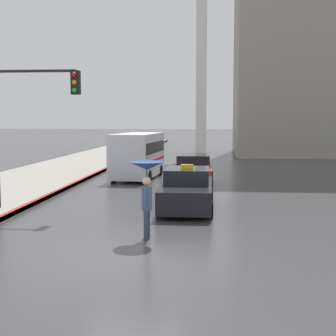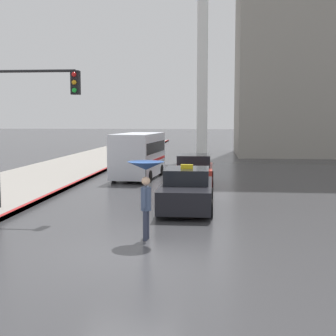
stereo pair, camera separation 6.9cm
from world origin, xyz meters
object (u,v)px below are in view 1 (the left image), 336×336
object	(u,v)px
pedestrian_with_umbrella	(147,177)
monument_cross	(202,12)
ambulance_van	(138,154)
traffic_light	(30,109)
sedan_red	(194,172)
taxi	(187,190)

from	to	relation	value
pedestrian_with_umbrella	monument_cross	distance (m)	30.30
ambulance_van	monument_cross	bearing A→B (deg)	-96.72
pedestrian_with_umbrella	traffic_light	bearing A→B (deg)	59.81
sedan_red	traffic_light	world-z (taller)	traffic_light
ambulance_van	monument_cross	world-z (taller)	monument_cross
ambulance_van	taxi	bearing A→B (deg)	115.01
sedan_red	monument_cross	distance (m)	21.29
sedan_red	traffic_light	bearing A→B (deg)	53.70
traffic_light	monument_cross	bearing A→B (deg)	78.11
pedestrian_with_umbrella	sedan_red	bearing A→B (deg)	1.01
ambulance_van	traffic_light	xyz separation A→B (m)	(-2.15, -9.94, 2.22)
pedestrian_with_umbrella	ambulance_van	bearing A→B (deg)	15.71
sedan_red	pedestrian_with_umbrella	bearing A→B (deg)	85.28
traffic_light	monument_cross	distance (m)	27.12
ambulance_van	pedestrian_with_umbrella	size ratio (longest dim) A/B	2.46
taxi	sedan_red	size ratio (longest dim) A/B	1.04
sedan_red	ambulance_van	world-z (taller)	ambulance_van
taxi	monument_cross	distance (m)	26.56
sedan_red	traffic_light	distance (m)	9.47
taxi	pedestrian_with_umbrella	size ratio (longest dim) A/B	2.08
pedestrian_with_umbrella	traffic_light	size ratio (longest dim) A/B	0.41
ambulance_van	pedestrian_with_umbrella	distance (m)	13.39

